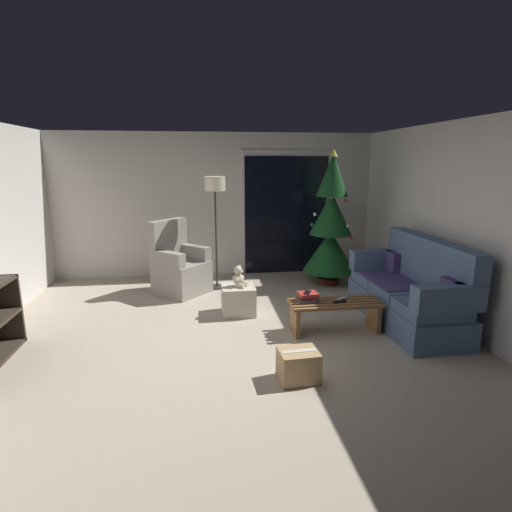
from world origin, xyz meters
The scene contains 17 objects.
ground_plane centered at (0.00, 0.00, 0.00)m, with size 7.00×7.00×0.00m, color #B2A38E.
wall_back centered at (0.00, 3.06, 1.25)m, with size 5.72×0.12×2.50m, color silver.
wall_right centered at (2.86, 0.00, 1.25)m, with size 0.12×6.00×2.50m, color silver.
patio_door_frame centered at (1.25, 2.99, 1.10)m, with size 1.60×0.02×2.20m, color silver.
patio_door_glass centered at (1.25, 2.97, 1.05)m, with size 1.50×0.02×2.10m, color black.
couch centered at (2.32, 0.36, 0.40)m, with size 0.80×1.95×1.08m.
coffee_table centered at (1.29, 0.21, 0.25)m, with size 1.10×0.40×0.38m.
remote_black centered at (1.33, 0.17, 0.39)m, with size 0.04×0.16×0.02m, color black.
remote_silver centered at (1.39, 0.26, 0.39)m, with size 0.04×0.16×0.02m, color #ADADB2.
book_stack centered at (0.96, 0.27, 0.43)m, with size 0.25×0.23×0.11m.
cell_phone centered at (0.96, 0.25, 0.49)m, with size 0.07×0.14×0.01m, color black.
christmas_tree centered at (1.83, 2.14, 0.97)m, with size 0.87×0.87×2.20m.
armchair centered at (-0.63, 2.00, 0.40)m, with size 0.97×0.97×1.13m.
floor_lamp centered at (-0.04, 2.16, 1.51)m, with size 0.32×0.32×1.78m.
ottoman centered at (0.19, 0.96, 0.19)m, with size 0.44×0.44×0.38m, color beige.
teddy_bear_cream centered at (0.20, 0.95, 0.50)m, with size 0.22×0.21×0.29m.
cardboard_box_taped_mid_floor centered at (0.59, -0.84, 0.15)m, with size 0.38×0.33×0.30m.
Camera 1 is at (-0.27, -4.26, 2.01)m, focal length 28.73 mm.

